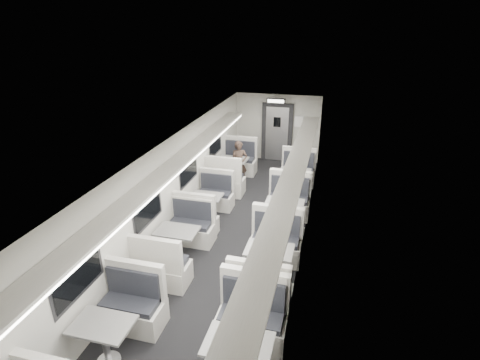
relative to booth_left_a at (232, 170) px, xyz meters
The scene contains 18 objects.
room 3.77m from the booth_left_a, 74.27° to the right, with size 3.24×12.24×2.64m.
booth_left_a is the anchor object (origin of this frame).
booth_left_b 2.49m from the booth_left_a, 90.00° to the right, with size 0.97×1.98×1.06m.
booth_left_c 4.33m from the booth_left_a, 90.00° to the right, with size 1.05×2.13×1.14m.
booth_left_d 7.02m from the booth_left_a, 90.00° to the right, with size 1.05×2.13×1.14m.
booth_right_a 2.04m from the booth_left_a, 11.10° to the right, with size 1.06×2.15×1.15m.
booth_right_b 3.25m from the booth_left_a, 52.00° to the right, with size 1.10×2.23×1.19m.
booth_right_c 5.00m from the booth_left_a, 66.40° to the right, with size 1.09×2.21×1.18m.
passenger 0.40m from the booth_left_a, 24.85° to the right, with size 0.51×0.34×1.41m, color black.
window_a 1.07m from the booth_left_a, 162.81° to the right, with size 0.02×1.18×0.84m, color black.
window_b 2.58m from the booth_left_a, 101.73° to the right, with size 0.02×1.18×0.84m, color black.
window_c 4.67m from the booth_left_a, 96.12° to the right, with size 0.02×1.18×0.84m, color black.
window_d 6.83m from the booth_left_a, 94.13° to the right, with size 0.02×1.18×0.84m, color black.
luggage_rack_left 4.14m from the booth_left_a, 93.63° to the right, with size 0.46×10.40×0.09m.
luggage_rack_right 4.71m from the booth_left_a, 59.77° to the right, with size 0.46×10.40×0.09m.
vestibule_door 2.66m from the booth_left_a, 67.22° to the left, with size 1.10×0.13×2.10m.
exit_sign 2.84m from the booth_left_a, 62.16° to the left, with size 0.62×0.12×0.16m.
wall_notice 3.14m from the booth_left_a, 53.55° to the left, with size 0.32×0.02×0.40m, color white.
Camera 1 is at (1.96, -6.97, 4.77)m, focal length 28.00 mm.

